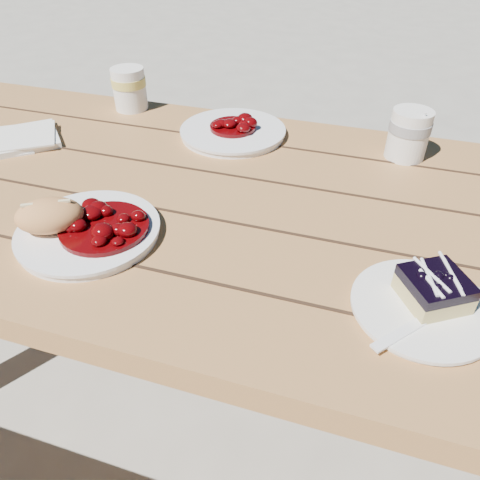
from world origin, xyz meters
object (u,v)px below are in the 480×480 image
(second_plate, at_px, (233,132))
(second_cup, at_px, (130,89))
(main_plate, at_px, (89,232))
(coffee_cup, at_px, (409,134))
(dessert_plate, at_px, (422,308))
(picnic_table, at_px, (235,261))
(bread_roll, at_px, (49,216))
(blueberry_cake, at_px, (434,288))

(second_plate, distance_m, second_cup, 0.32)
(main_plate, distance_m, coffee_cup, 0.69)
(dessert_plate, bearing_deg, picnic_table, 149.95)
(dessert_plate, bearing_deg, bread_roll, -179.04)
(picnic_table, distance_m, main_plate, 0.33)
(bread_roll, height_order, blueberry_cake, bread_roll)
(second_plate, bearing_deg, bread_roll, -109.13)
(coffee_cup, relative_size, second_plate, 0.43)
(dessert_plate, distance_m, second_plate, 0.64)
(main_plate, height_order, second_cup, second_cup)
(main_plate, bearing_deg, picnic_table, 43.52)
(picnic_table, bearing_deg, bread_roll, -140.49)
(coffee_cup, distance_m, second_plate, 0.40)
(picnic_table, bearing_deg, dessert_plate, -30.05)
(bread_roll, distance_m, coffee_cup, 0.75)
(picnic_table, distance_m, second_cup, 0.57)
(coffee_cup, bearing_deg, main_plate, -137.31)
(picnic_table, distance_m, bread_roll, 0.39)
(main_plate, bearing_deg, second_plate, 76.41)
(blueberry_cake, xyz_separation_m, second_cup, (-0.76, 0.53, 0.02))
(picnic_table, relative_size, blueberry_cake, 17.55)
(second_plate, height_order, second_cup, second_cup)
(picnic_table, relative_size, second_cup, 18.66)
(coffee_cup, bearing_deg, blueberry_cake, -83.37)
(main_plate, height_order, second_plate, same)
(picnic_table, relative_size, main_plate, 8.35)
(bread_roll, xyz_separation_m, second_plate, (0.17, 0.48, -0.04))
(coffee_cup, bearing_deg, dessert_plate, -84.76)
(picnic_table, height_order, coffee_cup, coffee_cup)
(bread_roll, distance_m, second_plate, 0.51)
(blueberry_cake, bearing_deg, second_plate, 102.38)
(blueberry_cake, bearing_deg, picnic_table, 119.91)
(dessert_plate, bearing_deg, second_plate, 133.38)
(dessert_plate, relative_size, blueberry_cake, 1.73)
(main_plate, xyz_separation_m, bread_roll, (-0.05, -0.02, 0.04))
(bread_roll, relative_size, coffee_cup, 1.04)
(bread_roll, bearing_deg, blueberry_cake, 2.34)
(dessert_plate, distance_m, second_cup, 0.93)
(dessert_plate, xyz_separation_m, coffee_cup, (-0.04, 0.48, 0.05))
(bread_roll, bearing_deg, main_plate, 19.98)
(picnic_table, distance_m, second_plate, 0.33)
(dessert_plate, bearing_deg, coffee_cup, 95.24)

